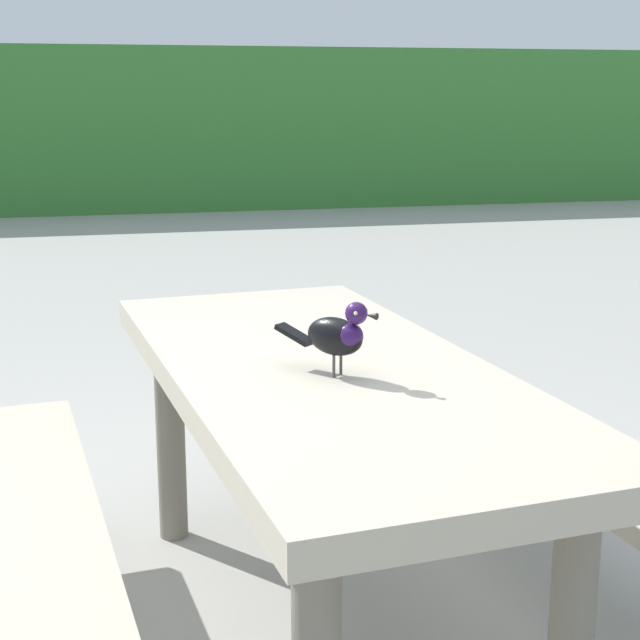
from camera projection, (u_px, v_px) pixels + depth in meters
name	position (u px, v px, depth m)	size (l,w,h in m)	color
hedge_wall	(103.00, 129.00, 11.65)	(28.00, 1.42, 1.91)	#387A33
picnic_table_foreground	(325.00, 433.00, 2.41)	(1.85, 1.87, 0.74)	#B2A893
bird_grackle	(339.00, 334.00, 2.23)	(0.20, 0.24, 0.18)	black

